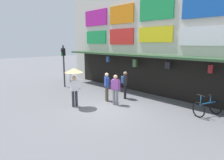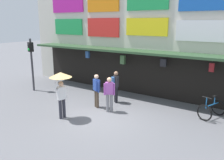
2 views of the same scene
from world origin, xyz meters
name	(u,v)px [view 1 (image 1 of 2)]	position (x,y,z in m)	size (l,w,h in m)	color
ground_plane	(109,108)	(0.00, 0.00, 0.00)	(80.00, 80.00, 0.00)	slate
shopfront	(160,34)	(0.00, 4.57, 3.96)	(18.00, 2.60, 8.00)	beige
traffic_light_near	(63,59)	(-6.11, 0.92, 2.14)	(0.31, 0.34, 3.20)	#38383D
bicycle_parked	(207,108)	(4.02, 2.59, 0.39)	(1.06, 1.33, 1.05)	black
pedestrian_in_white	(116,87)	(-0.14, 0.64, 0.98)	(0.48, 0.47, 1.68)	gray
pedestrian_with_umbrella	(74,77)	(-1.40, -1.18, 1.64)	(0.96, 0.96, 2.08)	#2D2D38
pedestrian_in_red	(107,85)	(-1.01, 0.77, 0.95)	(0.48, 0.36, 1.68)	brown
pedestrian_in_yellow	(125,83)	(-0.65, 1.92, 0.98)	(0.47, 0.47, 1.68)	black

